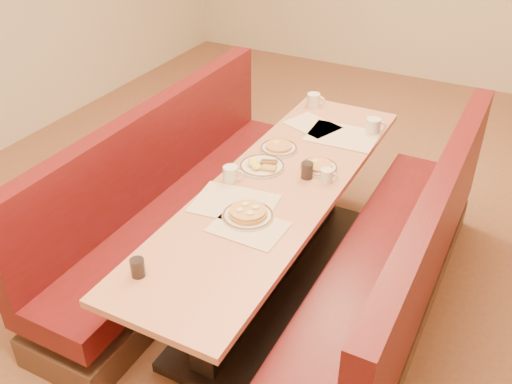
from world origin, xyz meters
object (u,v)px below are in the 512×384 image
at_px(soda_tumbler_mid, 307,170).
at_px(coffee_mug_c, 374,126).
at_px(booth_left, 176,208).
at_px(eggs_plate, 261,166).
at_px(diner_table, 276,237).
at_px(coffee_mug_a, 327,175).
at_px(soda_tumbler_near, 138,268).
at_px(coffee_mug_d, 314,100).
at_px(booth_right, 393,276).
at_px(coffee_mug_b, 231,174).
at_px(pancake_plate, 248,214).

bearing_deg(soda_tumbler_mid, coffee_mug_c, 77.38).
distance_m(booth_left, eggs_plate, 0.71).
distance_m(diner_table, eggs_plate, 0.45).
bearing_deg(coffee_mug_a, booth_left, -177.80).
height_order(coffee_mug_a, soda_tumbler_near, soda_tumbler_near).
relative_size(coffee_mug_c, coffee_mug_d, 1.01).
height_order(booth_right, coffee_mug_d, booth_right).
bearing_deg(coffee_mug_c, diner_table, -125.24).
xyz_separation_m(coffee_mug_c, coffee_mug_d, (-0.52, 0.21, -0.00)).
distance_m(booth_right, eggs_plate, 1.00).
bearing_deg(booth_left, coffee_mug_c, 41.30).
relative_size(diner_table, coffee_mug_c, 18.66).
height_order(diner_table, coffee_mug_a, coffee_mug_a).
relative_size(coffee_mug_a, coffee_mug_c, 0.78).
bearing_deg(coffee_mug_b, coffee_mug_d, 70.20).
distance_m(eggs_plate, coffee_mug_a, 0.41).
relative_size(pancake_plate, coffee_mug_b, 2.24).
xyz_separation_m(pancake_plate, coffee_mug_c, (0.28, 1.25, 0.03)).
bearing_deg(booth_left, coffee_mug_a, 9.85).
distance_m(pancake_plate, coffee_mug_a, 0.58).
relative_size(coffee_mug_a, coffee_mug_b, 0.85).
distance_m(eggs_plate, soda_tumbler_near, 1.13).
distance_m(diner_table, soda_tumbler_mid, 0.47).
relative_size(pancake_plate, coffee_mug_d, 2.06).
bearing_deg(pancake_plate, soda_tumbler_mid, 77.55).
xyz_separation_m(soda_tumbler_near, soda_tumbler_mid, (0.34, 1.15, 0.00)).
bearing_deg(coffee_mug_d, coffee_mug_b, -106.19).
bearing_deg(soda_tumbler_mid, pancake_plate, -102.45).
relative_size(diner_table, booth_left, 1.00).
bearing_deg(coffee_mug_d, soda_tumbler_mid, -84.83).
bearing_deg(booth_right, diner_table, 180.00).
xyz_separation_m(diner_table, coffee_mug_b, (-0.25, -0.08, 0.42)).
bearing_deg(coffee_mug_c, pancake_plate, -120.15).
relative_size(pancake_plate, soda_tumbler_near, 2.98).
bearing_deg(pancake_plate, coffee_mug_a, 66.19).
bearing_deg(coffee_mug_c, soda_tumbler_near, -122.58).
relative_size(diner_table, booth_right, 1.00).
bearing_deg(eggs_plate, pancake_plate, -70.69).
bearing_deg(booth_right, coffee_mug_d, 131.22).
height_order(diner_table, coffee_mug_b, coffee_mug_b).
relative_size(booth_right, coffee_mug_c, 18.66).
height_order(coffee_mug_d, soda_tumbler_mid, coffee_mug_d).
distance_m(coffee_mug_b, soda_tumbler_near, 0.91).
bearing_deg(booth_left, booth_right, 0.00).
height_order(booth_left, coffee_mug_b, booth_left).
bearing_deg(eggs_plate, soda_tumbler_near, -92.73).
height_order(diner_table, eggs_plate, eggs_plate).
bearing_deg(coffee_mug_c, coffee_mug_a, -111.19).
bearing_deg(booth_left, eggs_plate, 13.13).
bearing_deg(diner_table, booth_right, 0.00).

